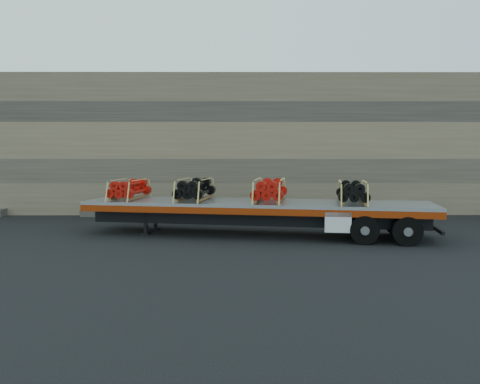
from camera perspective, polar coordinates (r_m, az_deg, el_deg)
The scene contains 7 objects.
ground at distance 18.32m, azimuth 2.76°, elevation -4.99°, with size 120.00×120.00×0.00m, color black.
rock_wall at distance 24.54m, azimuth 2.00°, elevation 5.76°, with size 44.00×3.00×7.00m, color #7A6B54.
trailer at distance 17.68m, azimuth 1.98°, elevation -3.22°, with size 12.94×2.49×1.29m, color #A7AAAE, non-canonical shape.
bundle_front at distance 18.91m, azimuth -13.32°, elevation 0.28°, with size 1.04×2.08×0.74m, color #B91109, non-canonical shape.
bundle_midfront at distance 18.03m, azimuth -5.51°, elevation 0.25°, with size 1.12×2.23×0.79m, color black, non-canonical shape.
bundle_midrear at distance 17.50m, azimuth 3.64°, elevation 0.15°, with size 1.14×2.28×0.81m, color #B91109, non-canonical shape.
bundle_rear at distance 17.45m, azimuth 13.53°, elevation -0.08°, with size 1.07×2.13×0.76m, color black, non-canonical shape.
Camera 1 is at (-0.95, -18.02, 3.17)m, focal length 35.00 mm.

